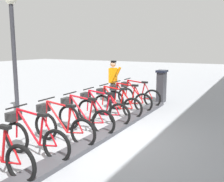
{
  "coord_description": "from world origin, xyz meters",
  "views": [
    {
      "loc": [
        -3.16,
        5.09,
        2.2
      ],
      "look_at": [
        0.5,
        -1.55,
        0.9
      ],
      "focal_mm": 41.77,
      "sensor_mm": 36.0,
      "label": 1
    }
  ],
  "objects_px": {
    "bike_docked_0": "(137,95)",
    "bike_docked_3": "(101,109)",
    "payment_kiosk": "(161,86)",
    "bike_docked_2": "(115,103)",
    "worker_near_rack": "(113,80)",
    "lamp_post": "(13,38)",
    "bike_docked_1": "(127,99)",
    "bike_docked_4": "(83,116)",
    "bike_docked_5": "(61,125)",
    "bike_docked_6": "(33,136)"
  },
  "relations": [
    {
      "from": "bike_docked_4",
      "to": "bike_docked_6",
      "type": "height_order",
      "value": "same"
    },
    {
      "from": "payment_kiosk",
      "to": "bike_docked_5",
      "type": "height_order",
      "value": "payment_kiosk"
    },
    {
      "from": "bike_docked_5",
      "to": "lamp_post",
      "type": "bearing_deg",
      "value": -19.36
    },
    {
      "from": "bike_docked_0",
      "to": "bike_docked_5",
      "type": "height_order",
      "value": "same"
    },
    {
      "from": "payment_kiosk",
      "to": "bike_docked_6",
      "type": "height_order",
      "value": "payment_kiosk"
    },
    {
      "from": "bike_docked_1",
      "to": "bike_docked_6",
      "type": "height_order",
      "value": "same"
    },
    {
      "from": "bike_docked_6",
      "to": "lamp_post",
      "type": "distance_m",
      "value": 3.53
    },
    {
      "from": "bike_docked_4",
      "to": "bike_docked_2",
      "type": "bearing_deg",
      "value": -90.0
    },
    {
      "from": "worker_near_rack",
      "to": "payment_kiosk",
      "type": "bearing_deg",
      "value": -145.23
    },
    {
      "from": "bike_docked_2",
      "to": "lamp_post",
      "type": "xyz_separation_m",
      "value": [
        2.36,
        1.78,
        2.0
      ]
    },
    {
      "from": "bike_docked_4",
      "to": "lamp_post",
      "type": "bearing_deg",
      "value": 0.98
    },
    {
      "from": "bike_docked_0",
      "to": "bike_docked_3",
      "type": "distance_m",
      "value": 2.61
    },
    {
      "from": "payment_kiosk",
      "to": "bike_docked_2",
      "type": "height_order",
      "value": "payment_kiosk"
    },
    {
      "from": "bike_docked_3",
      "to": "bike_docked_5",
      "type": "distance_m",
      "value": 1.74
    },
    {
      "from": "worker_near_rack",
      "to": "lamp_post",
      "type": "distance_m",
      "value": 4.07
    },
    {
      "from": "bike_docked_4",
      "to": "bike_docked_6",
      "type": "bearing_deg",
      "value": 90.0
    },
    {
      "from": "lamp_post",
      "to": "bike_docked_2",
      "type": "bearing_deg",
      "value": -142.99
    },
    {
      "from": "bike_docked_1",
      "to": "bike_docked_3",
      "type": "height_order",
      "value": "same"
    },
    {
      "from": "payment_kiosk",
      "to": "bike_docked_1",
      "type": "xyz_separation_m",
      "value": [
        0.57,
        1.97,
        -0.24
      ]
    },
    {
      "from": "payment_kiosk",
      "to": "bike_docked_2",
      "type": "relative_size",
      "value": 0.74
    },
    {
      "from": "bike_docked_0",
      "to": "worker_near_rack",
      "type": "bearing_deg",
      "value": -0.29
    },
    {
      "from": "bike_docked_1",
      "to": "bike_docked_4",
      "type": "xyz_separation_m",
      "value": [
        0.0,
        2.61,
        0.0
      ]
    },
    {
      "from": "bike_docked_0",
      "to": "worker_near_rack",
      "type": "distance_m",
      "value": 1.12
    },
    {
      "from": "bike_docked_3",
      "to": "worker_near_rack",
      "type": "height_order",
      "value": "worker_near_rack"
    },
    {
      "from": "bike_docked_1",
      "to": "bike_docked_0",
      "type": "bearing_deg",
      "value": -90.0
    },
    {
      "from": "bike_docked_2",
      "to": "lamp_post",
      "type": "height_order",
      "value": "lamp_post"
    },
    {
      "from": "payment_kiosk",
      "to": "bike_docked_4",
      "type": "height_order",
      "value": "payment_kiosk"
    },
    {
      "from": "bike_docked_4",
      "to": "lamp_post",
      "type": "xyz_separation_m",
      "value": [
        2.36,
        0.04,
        2.0
      ]
    },
    {
      "from": "payment_kiosk",
      "to": "lamp_post",
      "type": "relative_size",
      "value": 0.35
    },
    {
      "from": "bike_docked_2",
      "to": "worker_near_rack",
      "type": "distance_m",
      "value": 2.07
    },
    {
      "from": "lamp_post",
      "to": "bike_docked_0",
      "type": "bearing_deg",
      "value": -123.86
    },
    {
      "from": "payment_kiosk",
      "to": "bike_docked_6",
      "type": "relative_size",
      "value": 0.74
    },
    {
      "from": "bike_docked_0",
      "to": "bike_docked_1",
      "type": "height_order",
      "value": "same"
    },
    {
      "from": "bike_docked_3",
      "to": "bike_docked_2",
      "type": "bearing_deg",
      "value": -90.0
    },
    {
      "from": "bike_docked_6",
      "to": "lamp_post",
      "type": "height_order",
      "value": "lamp_post"
    },
    {
      "from": "worker_near_rack",
      "to": "bike_docked_5",
      "type": "bearing_deg",
      "value": 103.05
    },
    {
      "from": "lamp_post",
      "to": "bike_docked_6",
      "type": "bearing_deg",
      "value": 144.26
    },
    {
      "from": "bike_docked_2",
      "to": "bike_docked_1",
      "type": "bearing_deg",
      "value": -90.0
    },
    {
      "from": "bike_docked_4",
      "to": "worker_near_rack",
      "type": "distance_m",
      "value": 3.65
    },
    {
      "from": "bike_docked_4",
      "to": "lamp_post",
      "type": "relative_size",
      "value": 0.47
    },
    {
      "from": "bike_docked_2",
      "to": "bike_docked_5",
      "type": "bearing_deg",
      "value": 90.0
    },
    {
      "from": "bike_docked_0",
      "to": "bike_docked_3",
      "type": "xyz_separation_m",
      "value": [
        0.0,
        2.61,
        0.0
      ]
    },
    {
      "from": "bike_docked_3",
      "to": "bike_docked_5",
      "type": "bearing_deg",
      "value": 90.0
    },
    {
      "from": "bike_docked_3",
      "to": "bike_docked_5",
      "type": "xyz_separation_m",
      "value": [
        0.0,
        1.74,
        0.0
      ]
    },
    {
      "from": "bike_docked_0",
      "to": "lamp_post",
      "type": "xyz_separation_m",
      "value": [
        2.36,
        3.51,
        2.0
      ]
    },
    {
      "from": "bike_docked_0",
      "to": "bike_docked_2",
      "type": "distance_m",
      "value": 1.74
    },
    {
      "from": "bike_docked_4",
      "to": "worker_near_rack",
      "type": "bearing_deg",
      "value": -73.85
    },
    {
      "from": "bike_docked_3",
      "to": "bike_docked_1",
      "type": "bearing_deg",
      "value": -90.0
    },
    {
      "from": "bike_docked_0",
      "to": "bike_docked_2",
      "type": "xyz_separation_m",
      "value": [
        0.0,
        1.74,
        0.0
      ]
    },
    {
      "from": "bike_docked_3",
      "to": "lamp_post",
      "type": "xyz_separation_m",
      "value": [
        2.36,
        0.91,
        2.0
      ]
    }
  ]
}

